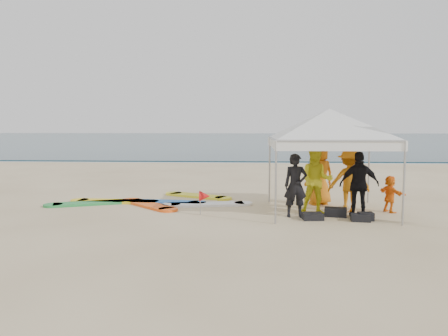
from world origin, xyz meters
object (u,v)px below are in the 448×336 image
at_px(person_orange_a, 349,180).
at_px(person_black_b, 359,184).
at_px(person_black_a, 296,186).
at_px(person_orange_b, 320,174).
at_px(person_seated, 390,194).
at_px(surfboard_spread, 154,202).
at_px(canopy_tent, 329,109).
at_px(marker_pennant, 205,196).
at_px(person_yellow, 316,180).

distance_m(person_orange_a, person_black_b, 0.69).
height_order(person_black_a, person_orange_b, person_orange_b).
bearing_deg(person_seated, surfboard_spread, 57.64).
height_order(person_black_a, canopy_tent, canopy_tent).
distance_m(person_orange_a, person_seated, 1.15).
height_order(person_black_a, person_seated, person_black_a).
relative_size(person_seated, marker_pennant, 1.56).
distance_m(marker_pennant, surfboard_spread, 2.39).
bearing_deg(person_orange_b, person_black_a, 41.64).
xyz_separation_m(person_yellow, canopy_tent, (0.34, 0.23, 1.88)).
bearing_deg(marker_pennant, person_orange_a, 8.82).
height_order(person_black_b, surfboard_spread, person_black_b).
bearing_deg(person_yellow, person_seated, 15.65).
bearing_deg(person_orange_b, marker_pennant, 5.13).
bearing_deg(marker_pennant, surfboard_spread, 136.55).
height_order(person_yellow, person_seated, person_yellow).
bearing_deg(surfboard_spread, person_black_a, -23.35).
height_order(person_orange_a, person_seated, person_orange_a).
distance_m(person_black_a, marker_pennant, 2.38).
distance_m(person_seated, canopy_tent, 2.83).
relative_size(person_black_a, person_yellow, 0.91).
xyz_separation_m(person_seated, canopy_tent, (-1.68, -0.07, 2.27)).
height_order(person_seated, surfboard_spread, person_seated).
bearing_deg(person_orange_a, person_yellow, 20.26).
height_order(person_orange_a, canopy_tent, canopy_tent).
bearing_deg(person_orange_a, person_seated, -177.66).
relative_size(person_seated, surfboard_spread, 0.18).
bearing_deg(person_yellow, person_orange_b, 84.45).
xyz_separation_m(person_black_a, marker_pennant, (-2.35, 0.14, -0.32)).
distance_m(person_yellow, person_black_b, 1.10).
relative_size(person_orange_a, marker_pennant, 2.69).
xyz_separation_m(person_orange_b, surfboard_spread, (-4.94, -0.01, -0.87)).
relative_size(person_black_a, person_orange_b, 0.90).
bearing_deg(marker_pennant, person_black_a, -3.34).
distance_m(person_yellow, canopy_tent, 1.92).
height_order(person_orange_b, person_seated, person_orange_b).
xyz_separation_m(canopy_tent, surfboard_spread, (-4.98, 1.08, -2.74)).
height_order(person_yellow, person_black_b, person_yellow).
distance_m(person_black_a, person_orange_a, 1.69).
bearing_deg(person_orange_a, marker_pennant, 11.22).
xyz_separation_m(person_black_a, person_orange_b, (0.89, 1.76, 0.09)).
height_order(person_yellow, person_orange_b, person_orange_b).
xyz_separation_m(person_yellow, surfboard_spread, (-4.64, 1.31, -0.86)).
relative_size(person_black_a, surfboard_spread, 0.29).
bearing_deg(person_yellow, marker_pennant, -166.85).
bearing_deg(person_orange_b, person_orange_a, 100.24).
relative_size(person_black_a, marker_pennant, 2.55).
xyz_separation_m(person_orange_a, marker_pennant, (-3.87, -0.60, -0.36)).
bearing_deg(person_black_a, person_orange_b, 58.11).
xyz_separation_m(person_seated, surfboard_spread, (-6.67, 1.01, -0.46)).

